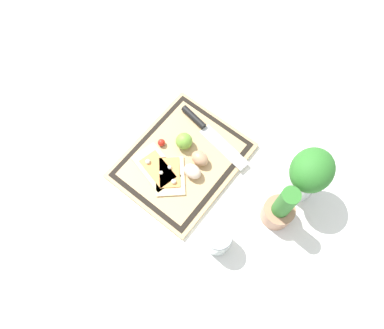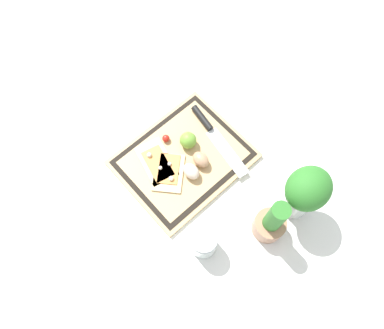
{
  "view_description": "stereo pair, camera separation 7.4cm",
  "coord_description": "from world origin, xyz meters",
  "px_view_note": "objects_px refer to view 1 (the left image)",
  "views": [
    {
      "loc": [
        0.35,
        0.32,
        1.13
      ],
      "look_at": [
        0.0,
        0.04,
        0.04
      ],
      "focal_mm": 35.0,
      "sensor_mm": 36.0,
      "label": 1
    },
    {
      "loc": [
        0.3,
        0.37,
        1.13
      ],
      "look_at": [
        0.0,
        0.04,
        0.04
      ],
      "focal_mm": 35.0,
      "sensor_mm": 36.0,
      "label": 2
    }
  ],
  "objects_px": {
    "egg_pink": "(193,171)",
    "herb_glass": "(308,175)",
    "cherry_tomato_red": "(161,142)",
    "herb_pot": "(280,209)",
    "pizza_slice_near": "(156,167)",
    "sauce_jar": "(217,240)",
    "pizza_slice_far": "(170,175)",
    "lime": "(184,141)",
    "egg_brown": "(200,158)",
    "knife": "(203,127)"
  },
  "relations": [
    {
      "from": "egg_brown",
      "to": "cherry_tomato_red",
      "type": "bearing_deg",
      "value": -77.52
    },
    {
      "from": "pizza_slice_near",
      "to": "herb_pot",
      "type": "distance_m",
      "value": 0.4
    },
    {
      "from": "sauce_jar",
      "to": "herb_glass",
      "type": "bearing_deg",
      "value": 161.43
    },
    {
      "from": "sauce_jar",
      "to": "herb_glass",
      "type": "xyz_separation_m",
      "value": [
        -0.29,
        0.1,
        0.09
      ]
    },
    {
      "from": "sauce_jar",
      "to": "egg_brown",
      "type": "bearing_deg",
      "value": -130.87
    },
    {
      "from": "cherry_tomato_red",
      "to": "sauce_jar",
      "type": "height_order",
      "value": "sauce_jar"
    },
    {
      "from": "lime",
      "to": "sauce_jar",
      "type": "bearing_deg",
      "value": 55.86
    },
    {
      "from": "knife",
      "to": "herb_pot",
      "type": "height_order",
      "value": "herb_pot"
    },
    {
      "from": "knife",
      "to": "cherry_tomato_red",
      "type": "xyz_separation_m",
      "value": [
        0.13,
        -0.07,
        0.0
      ]
    },
    {
      "from": "pizza_slice_near",
      "to": "herb_pot",
      "type": "relative_size",
      "value": 0.79
    },
    {
      "from": "egg_pink",
      "to": "herb_glass",
      "type": "height_order",
      "value": "herb_glass"
    },
    {
      "from": "herb_pot",
      "to": "pizza_slice_near",
      "type": "bearing_deg",
      "value": -73.78
    },
    {
      "from": "pizza_slice_far",
      "to": "egg_brown",
      "type": "bearing_deg",
      "value": 157.29
    },
    {
      "from": "egg_pink",
      "to": "cherry_tomato_red",
      "type": "distance_m",
      "value": 0.15
    },
    {
      "from": "knife",
      "to": "lime",
      "type": "bearing_deg",
      "value": -6.46
    },
    {
      "from": "egg_brown",
      "to": "cherry_tomato_red",
      "type": "relative_size",
      "value": 2.42
    },
    {
      "from": "cherry_tomato_red",
      "to": "knife",
      "type": "bearing_deg",
      "value": 152.26
    },
    {
      "from": "pizza_slice_near",
      "to": "pizza_slice_far",
      "type": "height_order",
      "value": "same"
    },
    {
      "from": "herb_pot",
      "to": "sauce_jar",
      "type": "height_order",
      "value": "herb_pot"
    },
    {
      "from": "egg_brown",
      "to": "lime",
      "type": "height_order",
      "value": "lime"
    },
    {
      "from": "cherry_tomato_red",
      "to": "sauce_jar",
      "type": "xyz_separation_m",
      "value": [
        0.14,
        0.33,
        0.01
      ]
    },
    {
      "from": "pizza_slice_near",
      "to": "knife",
      "type": "relative_size",
      "value": 0.58
    },
    {
      "from": "cherry_tomato_red",
      "to": "egg_pink",
      "type": "bearing_deg",
      "value": 82.46
    },
    {
      "from": "pizza_slice_far",
      "to": "cherry_tomato_red",
      "type": "relative_size",
      "value": 6.47
    },
    {
      "from": "knife",
      "to": "egg_brown",
      "type": "relative_size",
      "value": 4.95
    },
    {
      "from": "egg_pink",
      "to": "herb_glass",
      "type": "distance_m",
      "value": 0.35
    },
    {
      "from": "egg_pink",
      "to": "lime",
      "type": "bearing_deg",
      "value": -126.63
    },
    {
      "from": "pizza_slice_near",
      "to": "pizza_slice_far",
      "type": "relative_size",
      "value": 1.07
    },
    {
      "from": "knife",
      "to": "egg_pink",
      "type": "xyz_separation_m",
      "value": [
        0.15,
        0.07,
        0.01
      ]
    },
    {
      "from": "knife",
      "to": "sauce_jar",
      "type": "bearing_deg",
      "value": 43.89
    },
    {
      "from": "cherry_tomato_red",
      "to": "herb_glass",
      "type": "relative_size",
      "value": 0.11
    },
    {
      "from": "herb_glass",
      "to": "pizza_slice_far",
      "type": "bearing_deg",
      "value": -57.07
    },
    {
      "from": "cherry_tomato_red",
      "to": "egg_brown",
      "type": "bearing_deg",
      "value": 102.48
    },
    {
      "from": "lime",
      "to": "knife",
      "type": "bearing_deg",
      "value": 173.54
    },
    {
      "from": "pizza_slice_far",
      "to": "knife",
      "type": "relative_size",
      "value": 0.54
    },
    {
      "from": "pizza_slice_far",
      "to": "herb_pot",
      "type": "distance_m",
      "value": 0.35
    },
    {
      "from": "cherry_tomato_red",
      "to": "herb_pot",
      "type": "bearing_deg",
      "value": 94.85
    },
    {
      "from": "pizza_slice_near",
      "to": "knife",
      "type": "xyz_separation_m",
      "value": [
        -0.21,
        0.03,
        0.0
      ]
    },
    {
      "from": "egg_brown",
      "to": "egg_pink",
      "type": "xyz_separation_m",
      "value": [
        0.05,
        0.01,
        0.0
      ]
    },
    {
      "from": "cherry_tomato_red",
      "to": "lime",
      "type": "bearing_deg",
      "value": 126.31
    },
    {
      "from": "cherry_tomato_red",
      "to": "herb_pot",
      "type": "xyz_separation_m",
      "value": [
        -0.04,
        0.42,
        0.04
      ]
    },
    {
      "from": "egg_brown",
      "to": "cherry_tomato_red",
      "type": "distance_m",
      "value": 0.14
    },
    {
      "from": "pizza_slice_near",
      "to": "egg_brown",
      "type": "bearing_deg",
      "value": 138.37
    },
    {
      "from": "egg_brown",
      "to": "egg_pink",
      "type": "height_order",
      "value": "same"
    },
    {
      "from": "cherry_tomato_red",
      "to": "herb_pot",
      "type": "height_order",
      "value": "herb_pot"
    },
    {
      "from": "pizza_slice_near",
      "to": "lime",
      "type": "xyz_separation_m",
      "value": [
        -0.12,
        0.02,
        0.02
      ]
    },
    {
      "from": "knife",
      "to": "sauce_jar",
      "type": "distance_m",
      "value": 0.38
    },
    {
      "from": "pizza_slice_far",
      "to": "lime",
      "type": "relative_size",
      "value": 2.87
    },
    {
      "from": "knife",
      "to": "egg_pink",
      "type": "relative_size",
      "value": 4.95
    },
    {
      "from": "egg_brown",
      "to": "sauce_jar",
      "type": "relative_size",
      "value": 0.57
    }
  ]
}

